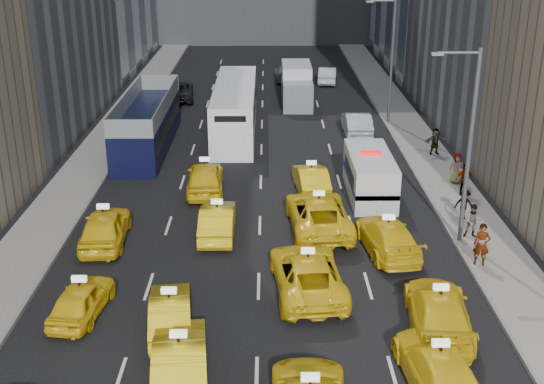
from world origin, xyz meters
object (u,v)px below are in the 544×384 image
(double_decker, at_px, (147,122))
(city_bus, at_px, (235,109))
(pedestrian_0, at_px, (482,245))
(nypd_van, at_px, (370,176))
(box_truck, at_px, (297,85))

(double_decker, height_order, city_bus, double_decker)
(double_decker, height_order, pedestrian_0, double_decker)
(nypd_van, bearing_deg, pedestrian_0, -67.62)
(nypd_van, bearing_deg, box_truck, 97.83)
(nypd_van, relative_size, double_decker, 0.48)
(box_truck, height_order, pedestrian_0, box_truck)
(box_truck, xyz_separation_m, pedestrian_0, (6.71, -28.54, -0.43))
(city_bus, distance_m, pedestrian_0, 23.36)
(double_decker, xyz_separation_m, box_truck, (10.23, 11.58, -0.23))
(double_decker, bearing_deg, pedestrian_0, -50.53)
(nypd_van, height_order, city_bus, city_bus)
(double_decker, relative_size, city_bus, 0.92)
(pedestrian_0, bearing_deg, box_truck, 122.39)
(double_decker, relative_size, pedestrian_0, 6.51)
(box_truck, bearing_deg, pedestrian_0, -69.35)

